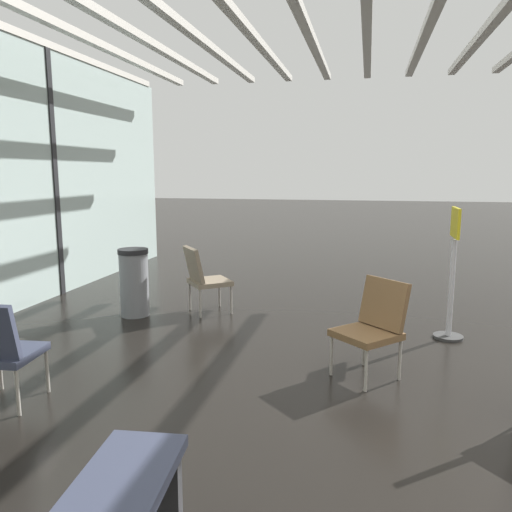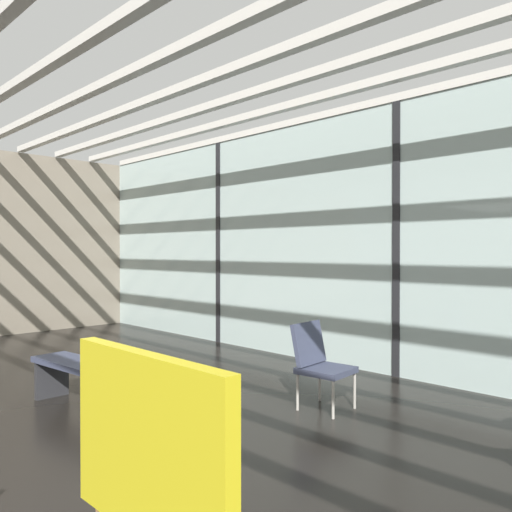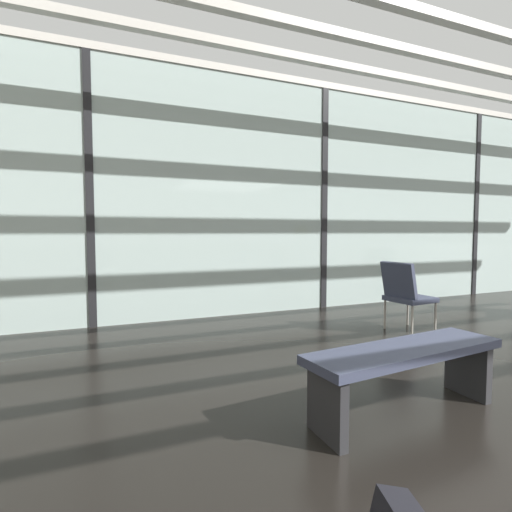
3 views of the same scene
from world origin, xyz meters
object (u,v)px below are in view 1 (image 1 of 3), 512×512
object	(u,v)px
lounge_chair_2	(203,276)
lounge_chair_0	(373,323)
info_sign	(452,278)
trash_bin	(134,282)

from	to	relation	value
lounge_chair_2	lounge_chair_0	bearing A→B (deg)	-165.07
lounge_chair_2	info_sign	size ratio (longest dim) A/B	0.60
lounge_chair_0	info_sign	xyz separation A→B (m)	(1.24, -0.83, 0.18)
trash_bin	lounge_chair_2	bearing A→B (deg)	-69.65
trash_bin	info_sign	world-z (taller)	info_sign
lounge_chair_2	trash_bin	bearing A→B (deg)	72.63
lounge_chair_0	info_sign	size ratio (longest dim) A/B	0.60
trash_bin	info_sign	distance (m)	3.79
trash_bin	lounge_chair_0	bearing A→B (deg)	-114.09
lounge_chair_2	info_sign	bearing A→B (deg)	-135.06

